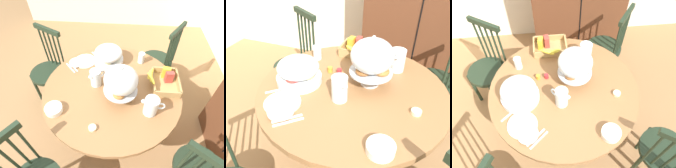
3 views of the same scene
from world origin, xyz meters
TOP-DOWN VIEW (x-y plane):
  - ground_plane at (0.00, 0.00)m, footprint 10.00×10.00m
  - dining_table at (0.06, 0.15)m, footprint 1.23×1.23m
  - windsor_chair_near_window at (0.62, 0.87)m, footprint 0.46×0.46m
  - windsor_chair_by_cabinet at (-0.69, 0.67)m, footprint 0.46×0.46m
  - windsor_chair_far_side at (0.81, -0.38)m, footprint 0.46×0.46m
  - pastry_stand_with_dome at (0.15, 0.22)m, footprint 0.28×0.28m
  - fruit_platter_covered at (-0.29, 0.08)m, footprint 0.30×0.30m
  - orange_juice_pitcher at (0.29, 0.47)m, footprint 0.11×0.19m
  - milk_pitcher at (0.02, 0.00)m, footprint 0.15×0.14m
  - cereal_basket at (-0.04, 0.61)m, footprint 0.32×0.30m
  - china_plate_large at (-0.28, -0.16)m, footprint 0.22×0.22m
  - china_plate_small at (-0.24, -0.24)m, footprint 0.15×0.15m
  - cereal_bowl at (0.34, -0.30)m, footprint 0.14×0.14m
  - drinking_glass at (-0.32, 0.41)m, footprint 0.06×0.06m
  - butter_dish at (0.47, 0.04)m, footprint 0.06×0.06m
  - jam_jar_strawberry at (-0.08, 0.27)m, footprint 0.04×0.04m
  - jam_jar_apricot at (-0.15, 0.27)m, footprint 0.04×0.04m
  - table_knife at (-0.18, -0.26)m, footprint 0.13×0.12m
  - dinner_fork at (-0.16, -0.29)m, footprint 0.13×0.12m
  - soup_spoon at (-0.37, -0.06)m, footprint 0.13×0.12m

SIDE VIEW (x-z plane):
  - ground_plane at x=0.00m, z-range 0.00..0.00m
  - windsor_chair_near_window at x=0.62m, z-range -0.03..0.94m
  - windsor_chair_by_cabinet at x=-0.69m, z-range -0.03..0.94m
  - windsor_chair_far_side at x=0.81m, z-range -0.03..0.94m
  - dining_table at x=0.06m, z-range 0.16..0.90m
  - table_knife at x=-0.18m, z-range 0.74..0.75m
  - dinner_fork at x=-0.16m, z-range 0.74..0.75m
  - soup_spoon at x=-0.37m, z-range 0.74..0.75m
  - china_plate_large at x=-0.28m, z-range 0.74..0.75m
  - butter_dish at x=0.47m, z-range 0.74..0.76m
  - china_plate_small at x=-0.24m, z-range 0.75..0.76m
  - jam_jar_strawberry at x=-0.08m, z-range 0.74..0.78m
  - jam_jar_apricot at x=-0.15m, z-range 0.74..0.78m
  - cereal_bowl at x=0.34m, z-range 0.74..0.78m
  - cereal_basket at x=-0.04m, z-range 0.72..0.84m
  - drinking_glass at x=-0.32m, z-range 0.74..0.85m
  - orange_juice_pitcher at x=0.29m, z-range 0.73..0.89m
  - milk_pitcher at x=0.02m, z-range 0.73..0.90m
  - fruit_platter_covered at x=-0.29m, z-range 0.74..0.92m
  - pastry_stand_with_dome at x=0.15m, z-range 0.77..1.11m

